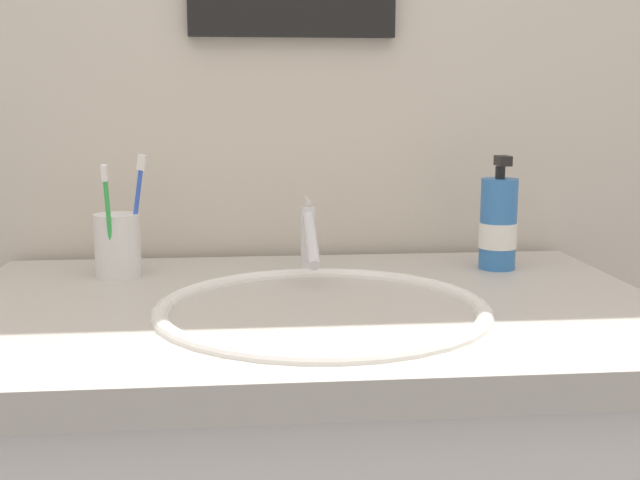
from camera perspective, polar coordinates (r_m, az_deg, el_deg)
The scene contains 7 objects.
tiled_wall_back at distance 1.43m, azimuth -2.07°, elevation 11.71°, with size 2.19×0.04×2.40m, color beige.
sink_basin at distance 1.06m, azimuth 0.15°, elevation -7.20°, with size 0.45×0.45×0.12m.
faucet at distance 1.24m, azimuth -0.78°, elevation 0.14°, with size 0.02×0.16×0.12m.
toothbrush_cup at distance 1.28m, azimuth -14.40°, elevation -0.37°, with size 0.07×0.07×0.10m, color white.
toothbrush_green at distance 1.24m, azimuth -15.04°, elevation 1.83°, with size 0.01×0.04×0.18m.
toothbrush_blue at distance 1.27m, azimuth -13.12°, elevation 2.38°, with size 0.04×0.02×0.19m.
soap_dispenser at distance 1.33m, azimuth 12.74°, elevation 1.06°, with size 0.06×0.06×0.19m.
Camera 1 is at (-0.08, -1.07, 1.16)m, focal length 44.31 mm.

